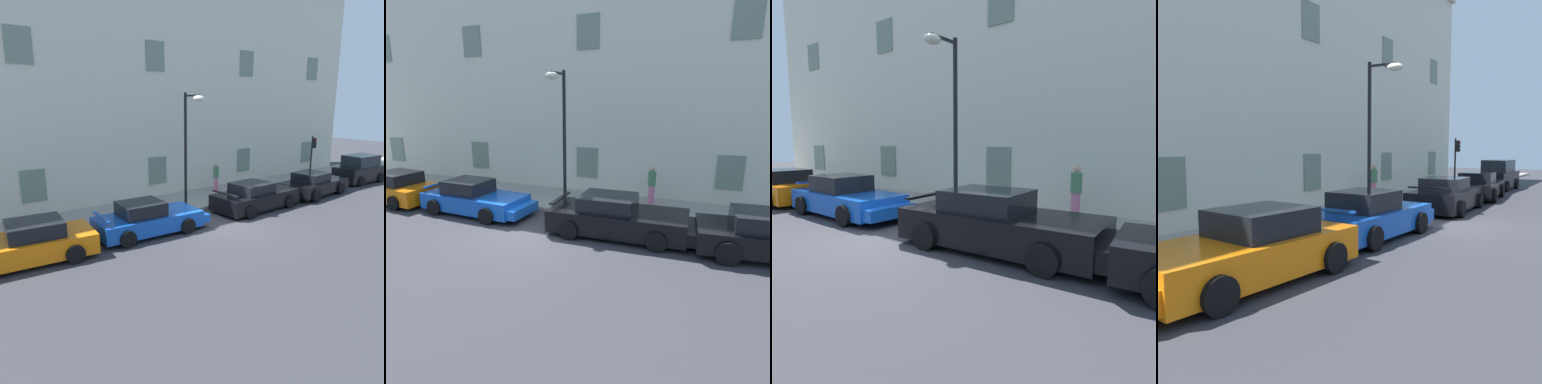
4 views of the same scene
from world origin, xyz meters
TOP-DOWN VIEW (x-y plane):
  - ground_plane at (0.00, 0.00)m, footprint 80.00×80.00m
  - sidewalk at (0.00, 4.11)m, footprint 60.00×3.38m
  - building_facade at (0.00, 7.90)m, footprint 32.84×4.70m
  - sportscar_red_lead at (-8.14, 1.11)m, footprint 5.05×2.50m
  - sportscar_yellow_flank at (-3.10, 1.10)m, footprint 4.78×2.25m
  - sportscar_white_middle at (3.14, 1.04)m, footprint 5.21×2.39m
  - sportscar_tail_end at (7.93, 1.12)m, footprint 4.99×2.52m
  - hatchback_parked at (13.25, 1.42)m, footprint 3.87×2.00m
  - traffic_light at (10.25, 3.11)m, footprint 0.22×0.36m
  - street_lamp at (0.02, 2.63)m, footprint 0.44×1.42m
  - pedestrian_admiring at (3.44, 4.80)m, footprint 0.35×0.35m

SIDE VIEW (x-z plane):
  - ground_plane at x=0.00m, z-range 0.00..0.00m
  - sidewalk at x=0.00m, z-range 0.00..0.14m
  - sportscar_yellow_flank at x=-3.10m, z-range -0.10..1.29m
  - sportscar_white_middle at x=3.14m, z-range -0.10..1.30m
  - sportscar_red_lead at x=-8.14m, z-range -0.10..1.31m
  - sportscar_tail_end at x=7.93m, z-range -0.07..1.30m
  - hatchback_parked at x=13.25m, z-range -0.08..1.77m
  - pedestrian_admiring at x=3.44m, z-range 0.16..1.84m
  - traffic_light at x=10.25m, z-range 0.70..3.71m
  - street_lamp at x=0.02m, z-range 1.22..6.83m
  - building_facade at x=0.00m, z-range 0.02..13.18m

